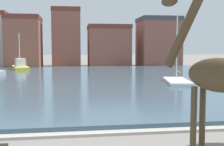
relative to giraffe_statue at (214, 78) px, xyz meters
name	(u,v)px	position (x,y,z in m)	size (l,w,h in m)	color
harbor_water	(76,79)	(-3.43, 24.74, -2.59)	(86.04, 40.66, 0.32)	#3D5666
quay_edge_coping	(84,134)	(-3.43, 4.17, -2.69)	(86.04, 0.50, 0.12)	#ADA89E
giraffe_statue	(214,78)	(0.00, 0.00, 0.00)	(2.09, 2.79, 5.38)	#42331E
sailboat_white	(176,82)	(6.03, 18.97, -2.41)	(3.15, 6.75, 6.81)	white
sailboat_yellow	(20,67)	(-11.83, 39.00, -2.12)	(3.82, 7.76, 5.88)	gold
townhouse_corner_house	(24,42)	(-12.34, 47.09, 1.95)	(6.05, 7.47, 9.37)	#8E5142
townhouse_narrow_midrow	(66,38)	(-4.79, 50.36, 2.88)	(5.42, 6.77, 11.24)	#8E5142
townhouse_wide_warehouse	(109,46)	(3.48, 49.28, 1.29)	(8.19, 6.63, 8.06)	#8E5142
townhouse_tall_gabled	(158,42)	(13.33, 48.66, 2.08)	(7.72, 7.63, 9.62)	#8E5142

